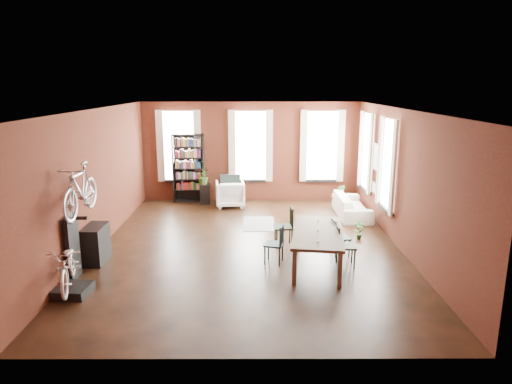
{
  "coord_description": "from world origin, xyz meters",
  "views": [
    {
      "loc": [
        0.13,
        -10.16,
        3.74
      ],
      "look_at": [
        0.16,
        0.6,
        1.19
      ],
      "focal_mm": 32.0,
      "sensor_mm": 36.0,
      "label": 1
    }
  ],
  "objects_px": {
    "dining_table": "(317,248)",
    "console_table": "(96,244)",
    "dining_chair_d": "(341,237)",
    "white_armchair": "(230,192)",
    "cream_sofa": "(352,202)",
    "bike_trainer": "(73,291)",
    "dining_chair_a": "(274,244)",
    "plant_stand": "(205,194)",
    "dining_chair_b": "(284,227)",
    "bicycle_floor": "(66,246)",
    "dining_chair_c": "(346,246)",
    "bookshelf": "(189,168)"
  },
  "relations": [
    {
      "from": "dining_chair_b",
      "to": "plant_stand",
      "type": "relative_size",
      "value": 1.49
    },
    {
      "from": "dining_chair_a",
      "to": "white_armchair",
      "type": "bearing_deg",
      "value": -150.67
    },
    {
      "from": "dining_chair_a",
      "to": "plant_stand",
      "type": "height_order",
      "value": "dining_chair_a"
    },
    {
      "from": "dining_chair_b",
      "to": "bike_trainer",
      "type": "relative_size",
      "value": 1.61
    },
    {
      "from": "dining_chair_c",
      "to": "bike_trainer",
      "type": "bearing_deg",
      "value": 107.24
    },
    {
      "from": "dining_chair_a",
      "to": "plant_stand",
      "type": "distance_m",
      "value": 5.36
    },
    {
      "from": "dining_table",
      "to": "bookshelf",
      "type": "height_order",
      "value": "bookshelf"
    },
    {
      "from": "dining_chair_d",
      "to": "white_armchair",
      "type": "distance_m",
      "value": 4.99
    },
    {
      "from": "dining_chair_a",
      "to": "dining_chair_d",
      "type": "height_order",
      "value": "dining_chair_a"
    },
    {
      "from": "console_table",
      "to": "dining_table",
      "type": "bearing_deg",
      "value": -2.71
    },
    {
      "from": "white_armchair",
      "to": "console_table",
      "type": "distance_m",
      "value": 5.29
    },
    {
      "from": "dining_chair_b",
      "to": "cream_sofa",
      "type": "xyz_separation_m",
      "value": [
        2.14,
        2.53,
        -0.06
      ]
    },
    {
      "from": "white_armchair",
      "to": "bookshelf",
      "type": "bearing_deg",
      "value": -30.93
    },
    {
      "from": "dining_chair_d",
      "to": "cream_sofa",
      "type": "distance_m",
      "value": 3.25
    },
    {
      "from": "white_armchair",
      "to": "console_table",
      "type": "height_order",
      "value": "white_armchair"
    },
    {
      "from": "plant_stand",
      "to": "dining_chair_c",
      "type": "bearing_deg",
      "value": -55.74
    },
    {
      "from": "bookshelf",
      "to": "bicycle_floor",
      "type": "height_order",
      "value": "bookshelf"
    },
    {
      "from": "cream_sofa",
      "to": "bike_trainer",
      "type": "bearing_deg",
      "value": 129.81
    },
    {
      "from": "dining_chair_b",
      "to": "console_table",
      "type": "xyz_separation_m",
      "value": [
        -4.09,
        -0.97,
        -0.07
      ]
    },
    {
      "from": "plant_stand",
      "to": "bicycle_floor",
      "type": "bearing_deg",
      "value": -104.99
    },
    {
      "from": "bicycle_floor",
      "to": "dining_chair_b",
      "type": "bearing_deg",
      "value": 18.15
    },
    {
      "from": "dining_table",
      "to": "console_table",
      "type": "xyz_separation_m",
      "value": [
        -4.73,
        0.22,
        0.02
      ]
    },
    {
      "from": "white_armchair",
      "to": "plant_stand",
      "type": "height_order",
      "value": "white_armchair"
    },
    {
      "from": "dining_chair_d",
      "to": "white_armchair",
      "type": "bearing_deg",
      "value": 23.22
    },
    {
      "from": "dining_chair_b",
      "to": "bookshelf",
      "type": "bearing_deg",
      "value": -150.52
    },
    {
      "from": "cream_sofa",
      "to": "dining_table",
      "type": "bearing_deg",
      "value": 158.02
    },
    {
      "from": "dining_table",
      "to": "dining_chair_d",
      "type": "bearing_deg",
      "value": 52.96
    },
    {
      "from": "bike_trainer",
      "to": "plant_stand",
      "type": "bearing_deg",
      "value": 75.26
    },
    {
      "from": "cream_sofa",
      "to": "bike_trainer",
      "type": "distance_m",
      "value": 7.98
    },
    {
      "from": "dining_table",
      "to": "dining_chair_d",
      "type": "height_order",
      "value": "dining_chair_d"
    },
    {
      "from": "dining_chair_a",
      "to": "dining_table",
      "type": "bearing_deg",
      "value": 95.62
    },
    {
      "from": "dining_chair_c",
      "to": "cream_sofa",
      "type": "relative_size",
      "value": 0.42
    },
    {
      "from": "bookshelf",
      "to": "dining_table",
      "type": "bearing_deg",
      "value": -57.56
    },
    {
      "from": "dining_table",
      "to": "cream_sofa",
      "type": "bearing_deg",
      "value": 75.88
    },
    {
      "from": "dining_chair_b",
      "to": "console_table",
      "type": "height_order",
      "value": "dining_chair_b"
    },
    {
      "from": "dining_table",
      "to": "console_table",
      "type": "bearing_deg",
      "value": -174.85
    },
    {
      "from": "cream_sofa",
      "to": "console_table",
      "type": "distance_m",
      "value": 7.15
    },
    {
      "from": "dining_table",
      "to": "cream_sofa",
      "type": "relative_size",
      "value": 1.07
    },
    {
      "from": "dining_table",
      "to": "bike_trainer",
      "type": "height_order",
      "value": "dining_table"
    },
    {
      "from": "dining_chair_a",
      "to": "bicycle_floor",
      "type": "bearing_deg",
      "value": -52.52
    },
    {
      "from": "dining_chair_a",
      "to": "console_table",
      "type": "bearing_deg",
      "value": -76.02
    },
    {
      "from": "dining_chair_b",
      "to": "plant_stand",
      "type": "distance_m",
      "value": 4.54
    },
    {
      "from": "dining_table",
      "to": "white_armchair",
      "type": "bearing_deg",
      "value": 121.37
    },
    {
      "from": "dining_table",
      "to": "plant_stand",
      "type": "xyz_separation_m",
      "value": [
        -2.91,
        5.13,
        -0.06
      ]
    },
    {
      "from": "dining_chair_a",
      "to": "bicycle_floor",
      "type": "xyz_separation_m",
      "value": [
        -3.75,
        -1.55,
        0.52
      ]
    },
    {
      "from": "console_table",
      "to": "plant_stand",
      "type": "relative_size",
      "value": 1.26
    },
    {
      "from": "console_table",
      "to": "dining_chair_a",
      "type": "bearing_deg",
      "value": -1.09
    },
    {
      "from": "white_armchair",
      "to": "cream_sofa",
      "type": "relative_size",
      "value": 0.43
    },
    {
      "from": "bike_trainer",
      "to": "dining_chair_a",
      "type": "bearing_deg",
      "value": 22.4
    },
    {
      "from": "cream_sofa",
      "to": "plant_stand",
      "type": "bearing_deg",
      "value": 72.39
    }
  ]
}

